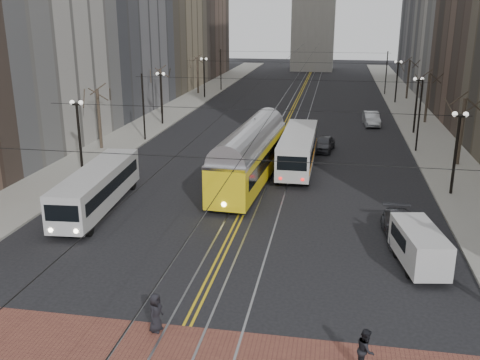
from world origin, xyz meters
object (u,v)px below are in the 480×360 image
at_px(transit_bus, 98,190).
at_px(sedan_silver, 371,119).
at_px(sedan_parked, 402,227).
at_px(pedestrian_c, 366,350).
at_px(cargo_van, 419,248).
at_px(streetcar, 250,161).
at_px(sedan_grey, 324,144).
at_px(pedestrian_a, 156,313).
at_px(rear_bus, 298,151).

bearing_deg(transit_bus, sedan_silver, 54.38).
bearing_deg(sedan_parked, pedestrian_c, -105.11).
relative_size(cargo_van, sedan_silver, 1.02).
distance_m(streetcar, pedestrian_c, 22.17).
height_order(streetcar, sedan_grey, streetcar).
relative_size(sedan_parked, pedestrian_c, 2.88).
bearing_deg(transit_bus, pedestrian_a, -61.43).
bearing_deg(pedestrian_c, sedan_parked, -8.18).
bearing_deg(streetcar, rear_bus, 58.23).
bearing_deg(streetcar, cargo_van, -45.91).
bearing_deg(pedestrian_c, sedan_silver, 0.16).
bearing_deg(sedan_silver, pedestrian_a, -107.77).
distance_m(sedan_grey, pedestrian_a, 31.19).
bearing_deg(transit_bus, sedan_parked, -8.29).
bearing_deg(sedan_silver, transit_bus, -125.27).
bearing_deg(cargo_van, rear_bus, 103.59).
bearing_deg(streetcar, sedan_parked, -37.16).
height_order(cargo_van, sedan_silver, cargo_van).
distance_m(streetcar, sedan_parked, 13.24).
xyz_separation_m(streetcar, sedan_grey, (5.16, 10.83, -1.05)).
xyz_separation_m(transit_bus, rear_bus, (11.90, 11.82, 0.14)).
height_order(transit_bus, sedan_parked, transit_bus).
height_order(cargo_van, sedan_parked, cargo_van).
bearing_deg(rear_bus, transit_bus, -134.84).
relative_size(transit_bus, sedan_grey, 2.71).
bearing_deg(streetcar, sedan_grey, 68.11).
bearing_deg(sedan_parked, transit_bus, 172.55).
relative_size(sedan_grey, sedan_parked, 0.85).
distance_m(transit_bus, sedan_silver, 36.06).
relative_size(streetcar, sedan_grey, 3.69).
distance_m(rear_bus, sedan_grey, 6.66).
bearing_deg(pedestrian_c, sedan_grey, 7.68).
bearing_deg(sedan_silver, streetcar, -117.11).
relative_size(sedan_parked, pedestrian_a, 2.88).
bearing_deg(sedan_parked, pedestrian_a, -136.87).
xyz_separation_m(streetcar, cargo_van, (10.41, -12.19, -0.70)).
height_order(cargo_van, pedestrian_c, cargo_van).
relative_size(cargo_van, pedestrian_c, 2.85).
height_order(sedan_grey, pedestrian_a, pedestrian_a).
relative_size(sedan_silver, sedan_parked, 0.97).
height_order(streetcar, sedan_silver, streetcar).
bearing_deg(transit_bus, cargo_van, -18.61).
distance_m(transit_bus, pedestrian_a, 14.91).
height_order(rear_bus, pedestrian_a, rear_bus).
distance_m(streetcar, rear_bus, 5.55).
relative_size(rear_bus, cargo_van, 2.46).
bearing_deg(sedan_grey, transit_bus, -119.39).
bearing_deg(streetcar, sedan_silver, 70.39).
bearing_deg(streetcar, pedestrian_c, -66.71).
bearing_deg(sedan_grey, streetcar, -107.48).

